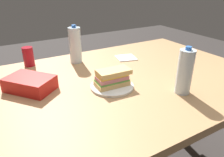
# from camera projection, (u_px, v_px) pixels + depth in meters

# --- Properties ---
(dining_table) EXTENTS (1.68, 1.09, 0.77)m
(dining_table) POSITION_uv_depth(u_px,v_px,m) (117.00, 92.00, 1.23)
(dining_table) COLOR tan
(dining_table) RESTS_ON ground_plane
(paper_plate) EXTENTS (0.22, 0.22, 0.01)m
(paper_plate) POSITION_uv_depth(u_px,v_px,m) (112.00, 86.00, 1.10)
(paper_plate) COLOR white
(paper_plate) RESTS_ON dining_table
(sandwich) EXTENTS (0.19, 0.10, 0.08)m
(sandwich) POSITION_uv_depth(u_px,v_px,m) (112.00, 78.00, 1.08)
(sandwich) COLOR #DBB26B
(sandwich) RESTS_ON paper_plate
(soda_can_red) EXTENTS (0.07, 0.07, 0.12)m
(soda_can_red) POSITION_uv_depth(u_px,v_px,m) (28.00, 57.00, 1.35)
(soda_can_red) COLOR maroon
(soda_can_red) RESTS_ON dining_table
(chip_bag) EXTENTS (0.26, 0.27, 0.07)m
(chip_bag) POSITION_uv_depth(u_px,v_px,m) (30.00, 84.00, 1.06)
(chip_bag) COLOR red
(chip_bag) RESTS_ON dining_table
(water_bottle_tall) EXTENTS (0.07, 0.07, 0.23)m
(water_bottle_tall) POSITION_uv_depth(u_px,v_px,m) (185.00, 72.00, 1.01)
(water_bottle_tall) COLOR silver
(water_bottle_tall) RESTS_ON dining_table
(water_bottle_spare) EXTENTS (0.08, 0.08, 0.25)m
(water_bottle_spare) POSITION_uv_depth(u_px,v_px,m) (75.00, 45.00, 1.39)
(water_bottle_spare) COLOR silver
(water_bottle_spare) RESTS_ON dining_table
(paper_napkin) EXTENTS (0.16, 0.16, 0.01)m
(paper_napkin) POSITION_uv_depth(u_px,v_px,m) (126.00, 58.00, 1.51)
(paper_napkin) COLOR white
(paper_napkin) RESTS_ON dining_table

